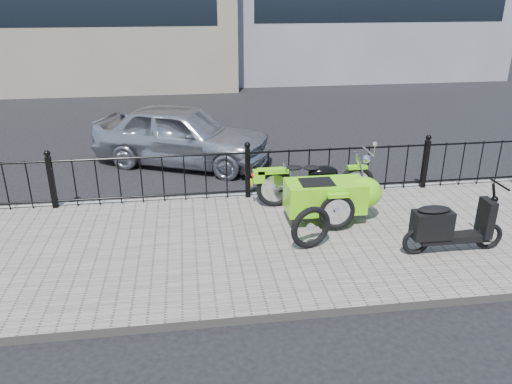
{
  "coord_description": "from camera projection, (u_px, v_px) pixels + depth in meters",
  "views": [
    {
      "loc": [
        -1.08,
        -7.36,
        3.79
      ],
      "look_at": [
        -0.04,
        -0.1,
        0.78
      ],
      "focal_mm": 35.0,
      "sensor_mm": 36.0,
      "label": 1
    }
  ],
  "objects": [
    {
      "name": "curb",
      "position": [
        247.0,
        197.0,
        9.62
      ],
      "size": [
        30.0,
        0.1,
        0.12
      ],
      "primitive_type": "cube",
      "color": "gray",
      "rests_on": "ground"
    },
    {
      "name": "spare_tire",
      "position": [
        311.0,
        228.0,
        7.48
      ],
      "size": [
        0.67,
        0.3,
        0.68
      ],
      "primitive_type": "torus",
      "rotation": [
        1.57,
        0.0,
        0.31
      ],
      "color": "black",
      "rests_on": "sidewalk"
    },
    {
      "name": "sedan_car",
      "position": [
        182.0,
        135.0,
        11.35
      ],
      "size": [
        4.36,
        3.16,
        1.38
      ],
      "primitive_type": "imported",
      "rotation": [
        0.0,
        0.0,
        1.14
      ],
      "color": "#A9ABB0",
      "rests_on": "ground"
    },
    {
      "name": "iron_fence",
      "position": [
        248.0,
        174.0,
        9.29
      ],
      "size": [
        14.11,
        0.11,
        1.08
      ],
      "color": "black",
      "rests_on": "sidewalk"
    },
    {
      "name": "sidewalk",
      "position": [
        262.0,
        244.0,
        7.84
      ],
      "size": [
        30.0,
        3.8,
        0.12
      ],
      "primitive_type": "cube",
      "color": "#6A625A",
      "rests_on": "ground"
    },
    {
      "name": "motorcycle_sidecar",
      "position": [
        333.0,
        192.0,
        8.43
      ],
      "size": [
        2.28,
        1.48,
        0.98
      ],
      "color": "black",
      "rests_on": "sidewalk"
    },
    {
      "name": "scooter",
      "position": [
        448.0,
        227.0,
        7.33
      ],
      "size": [
        1.58,
        0.46,
        1.07
      ],
      "color": "black",
      "rests_on": "sidewalk"
    },
    {
      "name": "ground",
      "position": [
        258.0,
        233.0,
        8.32
      ],
      "size": [
        120.0,
        120.0,
        0.0
      ],
      "primitive_type": "plane",
      "color": "black",
      "rests_on": "ground"
    }
  ]
}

